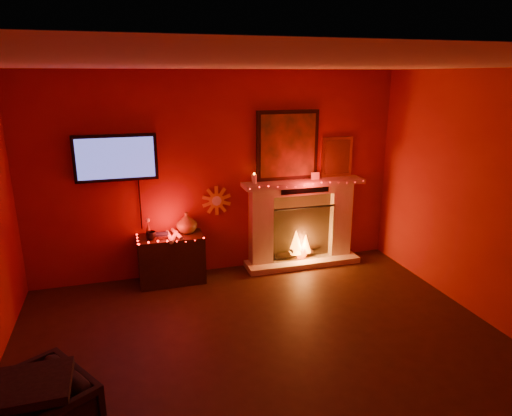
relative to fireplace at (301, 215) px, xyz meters
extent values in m
plane|color=black|center=(-1.14, -2.39, -0.72)|extent=(5.00, 5.00, 0.00)
plane|color=silver|center=(-1.14, -2.39, 1.98)|extent=(5.00, 5.00, 0.00)
plane|color=maroon|center=(-1.14, 0.11, 0.63)|extent=(5.00, 0.00, 5.00)
cube|color=beige|center=(0.01, -0.09, -0.68)|extent=(1.65, 0.40, 0.08)
cube|color=beige|center=(-0.59, 0.00, -0.17)|extent=(0.30, 0.22, 0.95)
cube|color=beige|center=(0.61, 0.00, -0.17)|extent=(0.30, 0.22, 0.95)
cube|color=beige|center=(0.01, 0.00, 0.38)|extent=(1.50, 0.22, 0.14)
cube|color=beige|center=(0.01, -0.06, 0.48)|extent=(1.72, 0.34, 0.06)
cube|color=#7E6249|center=(0.01, 0.06, -0.17)|extent=(0.90, 0.10, 0.95)
cube|color=black|center=(0.01, -0.12, -0.25)|extent=(0.90, 0.02, 0.78)
cylinder|color=black|center=(-0.09, -0.03, -0.58)|extent=(0.55, 0.09, 0.09)
cylinder|color=black|center=(0.09, -0.01, -0.52)|extent=(0.51, 0.18, 0.08)
cone|color=orange|center=(-0.07, -0.03, -0.39)|extent=(0.20, 0.20, 0.34)
cone|color=orange|center=(0.08, -0.02, -0.43)|extent=(0.16, 0.16, 0.26)
sphere|color=#FF3F07|center=(0.01, -0.03, -0.56)|extent=(0.18, 0.18, 0.18)
cube|color=black|center=(-0.19, 0.08, 0.98)|extent=(0.88, 0.05, 0.95)
cube|color=#B14C17|center=(-0.19, 0.05, 0.98)|extent=(0.78, 0.01, 0.85)
cube|color=gold|center=(0.56, 0.08, 0.79)|extent=(0.46, 0.04, 0.56)
cube|color=#A87026|center=(0.56, 0.06, 0.79)|extent=(0.38, 0.01, 0.48)
cylinder|color=#EEE4C6|center=(-0.69, -0.01, 0.57)|extent=(0.07, 0.07, 0.12)
cube|color=white|center=(0.19, -0.03, 0.56)|extent=(0.12, 0.01, 0.10)
cube|color=black|center=(-2.44, 0.07, 0.93)|extent=(1.00, 0.06, 0.58)
cube|color=#454BB1|center=(-2.44, 0.03, 0.93)|extent=(0.92, 0.01, 0.50)
cylinder|color=black|center=(-2.19, 0.08, 0.31)|extent=(0.02, 0.02, 0.66)
cylinder|color=gold|center=(-1.19, 0.09, 0.28)|extent=(0.20, 0.03, 0.20)
cylinder|color=white|center=(-1.19, 0.08, 0.28)|extent=(0.13, 0.01, 0.13)
cube|color=black|center=(-1.85, -0.13, -0.41)|extent=(0.84, 0.42, 0.64)
imported|color=brown|center=(-1.63, -0.06, 0.05)|extent=(0.27, 0.27, 0.28)
imported|color=black|center=(-2.10, -0.19, -0.04)|extent=(0.13, 0.13, 0.10)
cylinder|color=white|center=(-1.87, -0.23, -0.06)|extent=(0.07, 0.38, 0.05)
cylinder|color=white|center=(-1.82, -0.25, -0.06)|extent=(0.16, 0.38, 0.05)
cylinder|color=white|center=(-1.77, -0.14, -0.06)|extent=(0.12, 0.38, 0.05)
cube|color=#502116|center=(-1.97, -0.15, -0.07)|extent=(0.20, 0.14, 0.03)
cube|color=#1F3148|center=(-1.96, -0.14, -0.04)|extent=(0.17, 0.12, 0.02)
camera|label=1|loc=(-2.38, -5.74, 1.91)|focal=32.00mm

